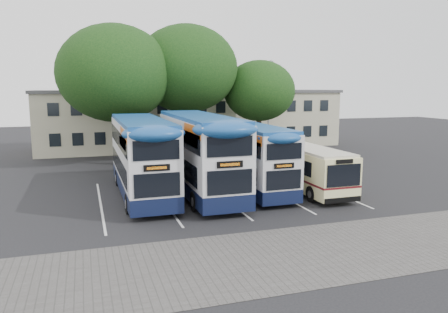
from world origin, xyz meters
name	(u,v)px	position (x,y,z in m)	size (l,w,h in m)	color
ground	(316,212)	(0.00, 0.00, 0.00)	(120.00, 120.00, 0.00)	black
paving_strip	(334,249)	(-2.00, -5.00, 0.01)	(40.00, 6.00, 0.01)	#595654
bay_lines	(220,195)	(-3.75, 5.00, 0.01)	(14.12, 11.00, 0.01)	silver
depot_building	(192,118)	(0.00, 26.99, 3.15)	(32.40, 8.40, 6.20)	#B1AD8E
lamp_post	(269,102)	(6.00, 19.97, 5.08)	(0.25, 1.05, 9.06)	gray
tree_left	(115,73)	(-8.79, 17.80, 7.63)	(9.40, 9.40, 11.64)	black
tree_mid	(187,69)	(-2.48, 18.88, 8.12)	(9.11, 9.11, 12.00)	black
tree_right	(259,91)	(4.35, 18.44, 6.16)	(6.66, 6.66, 9.01)	black
bus_dd_left	(142,154)	(-8.22, 6.38, 2.57)	(2.71, 11.17, 4.66)	#0E1634
bus_dd_mid	(199,151)	(-4.79, 5.83, 2.67)	(2.82, 11.61, 4.84)	#0E1634
bus_dd_right	(249,154)	(-1.52, 5.83, 2.30)	(2.43, 10.04, 4.18)	#0E1634
bus_single	(302,164)	(1.82, 5.09, 1.60)	(2.40, 9.45, 2.82)	#FBF3A7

